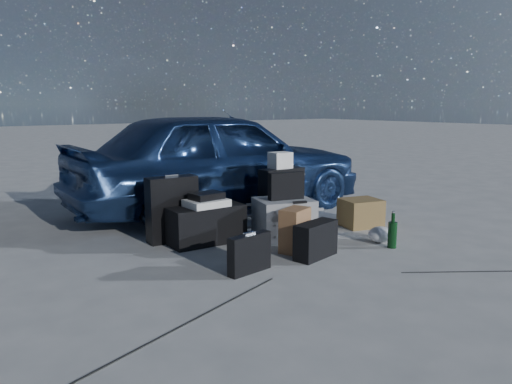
% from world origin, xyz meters
% --- Properties ---
extents(ground, '(60.00, 60.00, 0.00)m').
position_xyz_m(ground, '(0.00, 0.00, 0.00)').
color(ground, beige).
rests_on(ground, ground).
extents(car, '(3.78, 1.69, 1.26)m').
position_xyz_m(car, '(0.39, 2.10, 0.63)').
color(car, '#2F4F89').
rests_on(car, ground).
extents(pelican_case, '(0.65, 0.59, 0.39)m').
position_xyz_m(pelican_case, '(0.19, 0.63, 0.20)').
color(pelican_case, gray).
rests_on(pelican_case, ground).
extents(laptop_bag, '(0.37, 0.18, 0.27)m').
position_xyz_m(laptop_bag, '(0.20, 0.62, 0.53)').
color(laptop_bag, black).
rests_on(laptop_bag, pelican_case).
extents(briefcase, '(0.41, 0.14, 0.31)m').
position_xyz_m(briefcase, '(-0.71, -0.00, 0.15)').
color(briefcase, black).
rests_on(briefcase, ground).
extents(suitcase_left, '(0.50, 0.21, 0.63)m').
position_xyz_m(suitcase_left, '(-0.75, 1.20, 0.32)').
color(suitcase_left, black).
rests_on(suitcase_left, ground).
extents(suitcase_right, '(0.52, 0.19, 0.62)m').
position_xyz_m(suitcase_right, '(0.56, 1.11, 0.31)').
color(suitcase_right, black).
rests_on(suitcase_right, ground).
extents(white_carton, '(0.23, 0.19, 0.18)m').
position_xyz_m(white_carton, '(0.55, 1.13, 0.71)').
color(white_carton, white).
rests_on(white_carton, suitcase_right).
extents(duffel_bag, '(0.74, 0.36, 0.36)m').
position_xyz_m(duffel_bag, '(-0.52, 0.93, 0.18)').
color(duffel_bag, black).
rests_on(duffel_bag, ground).
extents(flat_box_white, '(0.38, 0.29, 0.07)m').
position_xyz_m(flat_box_white, '(-0.53, 0.92, 0.39)').
color(flat_box_white, white).
rests_on(flat_box_white, duffel_bag).
extents(flat_box_black, '(0.31, 0.23, 0.06)m').
position_xyz_m(flat_box_black, '(-0.52, 0.94, 0.46)').
color(flat_box_black, black).
rests_on(flat_box_black, flat_box_white).
extents(kraft_bag, '(0.34, 0.27, 0.40)m').
position_xyz_m(kraft_bag, '(-0.04, 0.21, 0.20)').
color(kraft_bag, '#A17046').
rests_on(kraft_bag, ground).
extents(cardboard_box, '(0.48, 0.44, 0.30)m').
position_xyz_m(cardboard_box, '(1.17, 0.49, 0.15)').
color(cardboard_box, olive).
rests_on(cardboard_box, ground).
extents(plastic_bag, '(0.34, 0.32, 0.15)m').
position_xyz_m(plastic_bag, '(0.83, -0.06, 0.08)').
color(plastic_bag, silver).
rests_on(plastic_bag, ground).
extents(messenger_bag, '(0.47, 0.25, 0.31)m').
position_xyz_m(messenger_bag, '(-0.01, -0.03, 0.16)').
color(messenger_bag, black).
rests_on(messenger_bag, ground).
extents(green_bottle, '(0.09, 0.09, 0.33)m').
position_xyz_m(green_bottle, '(0.76, -0.25, 0.17)').
color(green_bottle, black).
rests_on(green_bottle, ground).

